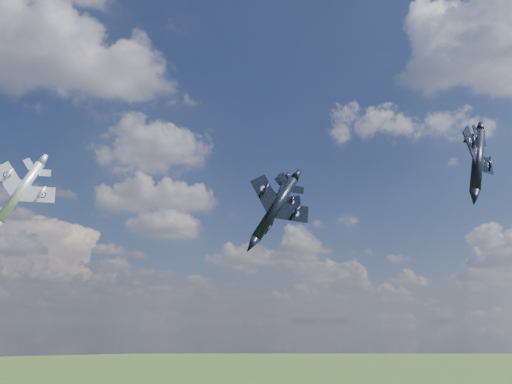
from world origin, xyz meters
name	(u,v)px	position (x,y,z in m)	size (l,w,h in m)	color
jet_lead_navy	(275,208)	(5.56, 2.62, 79.32)	(11.25, 15.68, 3.24)	black
jet_right_navy	(478,160)	(30.19, -13.14, 84.88)	(10.66, 14.87, 3.08)	black
jet_high_navy	(277,202)	(15.00, 24.27, 85.91)	(10.05, 14.01, 2.90)	black
jet_left_silver	(20,192)	(-31.62, 21.87, 83.26)	(11.27, 15.71, 3.25)	#A8ACB3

